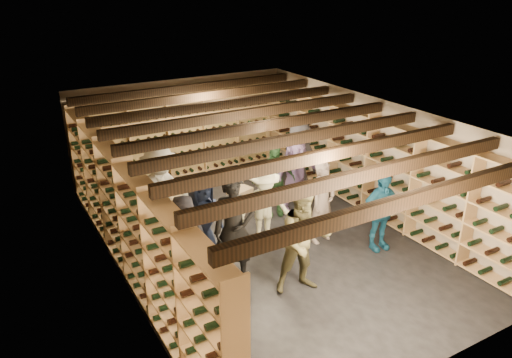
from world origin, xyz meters
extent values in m
plane|color=black|center=(0.00, 0.00, 0.00)|extent=(8.00, 8.00, 0.00)
cube|color=tan|center=(0.00, 4.00, 1.20)|extent=(5.50, 0.02, 2.40)
cube|color=tan|center=(0.00, -4.00, 1.20)|extent=(5.50, 0.02, 2.40)
cube|color=tan|center=(-2.75, 0.00, 1.20)|extent=(0.02, 8.00, 2.40)
cube|color=tan|center=(2.75, 0.00, 1.20)|extent=(0.02, 8.00, 2.40)
cube|color=beige|center=(0.00, 0.00, 2.40)|extent=(5.50, 8.00, 0.01)
cube|color=black|center=(0.00, -3.50, 2.26)|extent=(5.40, 0.12, 0.18)
cube|color=black|center=(0.00, -2.62, 2.26)|extent=(5.40, 0.12, 0.18)
cube|color=black|center=(0.00, -1.75, 2.26)|extent=(5.40, 0.12, 0.18)
cube|color=black|center=(0.00, -0.88, 2.26)|extent=(5.40, 0.12, 0.18)
cube|color=black|center=(0.00, 0.00, 2.26)|extent=(5.40, 0.12, 0.18)
cube|color=black|center=(0.00, 0.88, 2.26)|extent=(5.40, 0.12, 0.18)
cube|color=black|center=(0.00, 1.75, 2.26)|extent=(5.40, 0.12, 0.18)
cube|color=black|center=(0.00, 2.62, 2.26)|extent=(5.40, 0.12, 0.18)
cube|color=black|center=(0.00, 3.50, 2.26)|extent=(5.40, 0.12, 0.18)
cube|color=tan|center=(-2.57, 0.00, 1.07)|extent=(0.32, 7.50, 2.15)
cube|color=tan|center=(2.57, 0.00, 1.07)|extent=(0.32, 7.50, 2.15)
cube|color=tan|center=(0.00, 3.83, 1.07)|extent=(4.70, 0.30, 2.15)
cube|color=tan|center=(-1.34, 1.30, 0.09)|extent=(0.59, 0.50, 0.17)
cube|color=tan|center=(-1.34, 1.30, 0.26)|extent=(0.59, 0.50, 0.17)
cube|color=tan|center=(-1.34, 1.30, 0.43)|extent=(0.59, 0.50, 0.17)
cube|color=tan|center=(-1.34, 1.30, 0.59)|extent=(0.59, 0.50, 0.17)
cube|color=tan|center=(0.16, 1.30, 0.09)|extent=(0.58, 0.47, 0.17)
cube|color=tan|center=(0.16, 1.30, 0.26)|extent=(0.58, 0.47, 0.17)
cube|color=tan|center=(0.16, 1.30, 0.43)|extent=(0.58, 0.47, 0.17)
cube|color=tan|center=(0.81, 2.88, 0.09)|extent=(0.59, 0.50, 0.17)
imported|color=black|center=(-1.85, -0.58, 0.77)|extent=(0.89, 0.75, 1.54)
imported|color=black|center=(-1.14, -0.96, 0.95)|extent=(0.80, 0.65, 1.89)
imported|color=brown|center=(-0.31, -1.73, 0.90)|extent=(1.01, 0.87, 1.80)
imported|color=#EDEBB6|center=(-0.11, -0.17, 0.77)|extent=(1.11, 0.80, 1.55)
imported|color=navy|center=(1.64, -1.35, 0.75)|extent=(0.91, 0.46, 1.50)
imported|color=#1A2543|center=(-1.40, -0.26, 0.84)|extent=(0.85, 0.58, 1.69)
imported|color=gray|center=(0.91, -0.59, 0.81)|extent=(0.66, 0.51, 1.61)
imported|color=#BBBAAA|center=(-1.68, 0.95, 0.95)|extent=(1.32, 0.89, 1.89)
imported|color=#244925|center=(0.71, 0.82, 0.78)|extent=(0.98, 0.62, 1.55)
imported|color=#81649B|center=(1.26, 0.83, 0.81)|extent=(1.54, 0.60, 1.62)
imported|color=#38373D|center=(1.62, 1.24, 0.89)|extent=(0.97, 0.74, 1.79)
camera|label=1|loc=(-4.35, -7.25, 4.77)|focal=35.00mm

